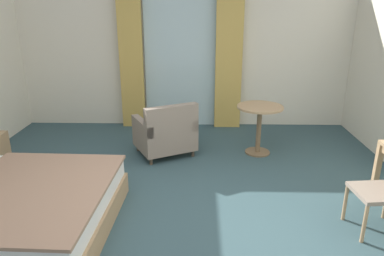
{
  "coord_description": "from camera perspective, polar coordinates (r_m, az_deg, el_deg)",
  "views": [
    {
      "loc": [
        0.28,
        -3.11,
        2.1
      ],
      "look_at": [
        0.2,
        0.44,
        0.88
      ],
      "focal_mm": 33.73,
      "sensor_mm": 36.0,
      "label": 1
    }
  ],
  "objects": [
    {
      "name": "ground",
      "position": [
        3.79,
        -3.25,
        -15.62
      ],
      "size": [
        6.39,
        7.13,
        0.1
      ],
      "primitive_type": "cube",
      "color": "#334C51"
    },
    {
      "name": "curtain_panel_left",
      "position": [
        6.41,
        -9.58,
        10.69
      ],
      "size": [
        0.4,
        0.1,
        2.42
      ],
      "primitive_type": "cube",
      "color": "tan",
      "rests_on": "ground"
    },
    {
      "name": "wall_back",
      "position": [
        6.47,
        -1.16,
        12.07
      ],
      "size": [
        5.99,
        0.12,
        2.65
      ],
      "primitive_type": "cube",
      "color": "silver",
      "rests_on": "ground"
    },
    {
      "name": "armchair_by_window",
      "position": [
        5.24,
        -4.17,
        -0.84
      ],
      "size": [
        1.0,
        0.96,
        0.8
      ],
      "color": "gray",
      "rests_on": "ground"
    },
    {
      "name": "balcony_glass_door",
      "position": [
        6.42,
        -1.88,
        10.57
      ],
      "size": [
        1.24,
        0.02,
        2.33
      ],
      "primitive_type": "cube",
      "color": "silver",
      "rests_on": "ground"
    },
    {
      "name": "curtain_panel_right",
      "position": [
        6.32,
        5.83,
        10.73
      ],
      "size": [
        0.45,
        0.1,
        2.42
      ],
      "primitive_type": "cube",
      "color": "tan",
      "rests_on": "ground"
    },
    {
      "name": "round_cafe_table",
      "position": [
        5.31,
        10.62,
        1.47
      ],
      "size": [
        0.66,
        0.66,
        0.73
      ],
      "color": "tan",
      "rests_on": "ground"
    }
  ]
}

